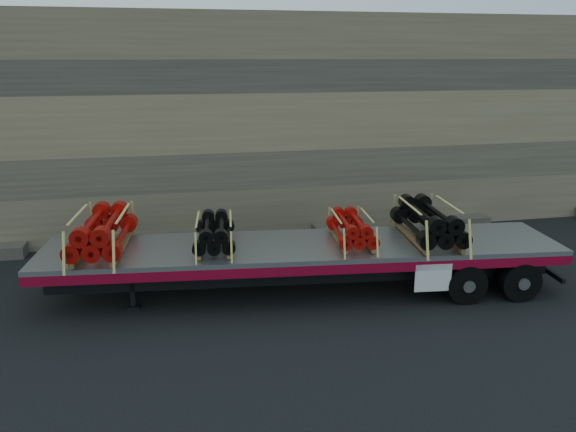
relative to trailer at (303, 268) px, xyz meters
name	(u,v)px	position (x,y,z in m)	size (l,w,h in m)	color
ground	(306,298)	(-0.01, -0.43, -0.63)	(120.00, 120.00, 0.00)	black
rock_wall	(261,124)	(-0.01, 6.07, 2.87)	(44.00, 3.00, 7.00)	#7A6B54
trailer	(303,268)	(0.00, 0.00, 0.00)	(12.61, 2.42, 1.26)	#A1A4A9
bundle_front	(102,233)	(-4.73, 0.48, 1.07)	(1.25, 2.50, 0.89)	#AD0D09
bundle_midfront	(215,234)	(-2.13, 0.22, 0.97)	(0.96, 1.92, 0.68)	black
bundle_midrear	(351,229)	(1.19, -0.12, 0.96)	(0.94, 1.88, 0.67)	#AD0D09
bundle_rear	(428,223)	(3.13, -0.32, 1.07)	(1.23, 2.47, 0.87)	black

